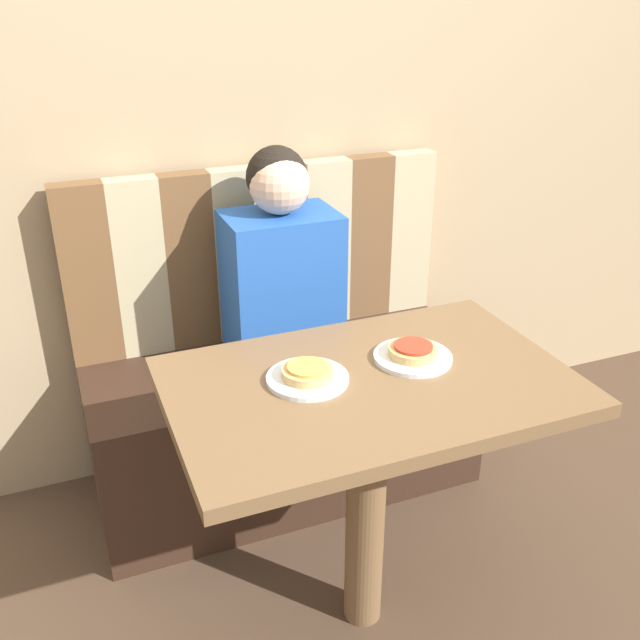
% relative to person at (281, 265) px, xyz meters
% --- Properties ---
extents(ground_plane, '(12.00, 12.00, 0.00)m').
position_rel_person_xyz_m(ground_plane, '(0.00, -0.62, -0.79)').
color(ground_plane, '#4C3828').
extents(wall_back, '(7.00, 0.05, 2.60)m').
position_rel_person_xyz_m(wall_back, '(0.00, 0.30, 0.51)').
color(wall_back, tan).
rests_on(wall_back, ground_plane).
extents(booth_seat, '(1.23, 0.50, 0.48)m').
position_rel_person_xyz_m(booth_seat, '(0.00, -0.00, -0.55)').
color(booth_seat, '#382319').
rests_on(booth_seat, ground_plane).
extents(booth_backrest, '(1.23, 0.07, 0.56)m').
position_rel_person_xyz_m(booth_backrest, '(-0.00, 0.21, -0.03)').
color(booth_backrest, brown).
rests_on(booth_backrest, booth_seat).
extents(dining_table, '(0.92, 0.60, 0.74)m').
position_rel_person_xyz_m(dining_table, '(0.00, -0.62, -0.17)').
color(dining_table, brown).
rests_on(dining_table, ground_plane).
extents(person, '(0.33, 0.23, 0.66)m').
position_rel_person_xyz_m(person, '(0.00, 0.00, 0.00)').
color(person, '#2356B2').
rests_on(person, booth_seat).
extents(plate_left, '(0.19, 0.19, 0.01)m').
position_rel_person_xyz_m(plate_left, '(-0.14, -0.57, -0.05)').
color(plate_left, white).
rests_on(plate_left, dining_table).
extents(plate_right, '(0.19, 0.19, 0.01)m').
position_rel_person_xyz_m(plate_right, '(0.14, -0.57, -0.05)').
color(plate_right, white).
rests_on(plate_right, dining_table).
extents(pizza_left, '(0.12, 0.12, 0.03)m').
position_rel_person_xyz_m(pizza_left, '(-0.14, -0.57, -0.03)').
color(pizza_left, tan).
rests_on(pizza_left, plate_left).
extents(pizza_right, '(0.12, 0.12, 0.03)m').
position_rel_person_xyz_m(pizza_right, '(0.14, -0.57, -0.03)').
color(pizza_right, tan).
rests_on(pizza_right, plate_right).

